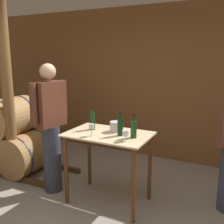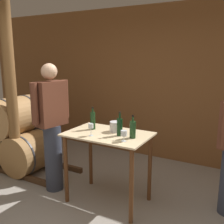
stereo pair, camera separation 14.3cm
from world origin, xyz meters
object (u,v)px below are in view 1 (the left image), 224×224
object	(u,v)px
wine_bottle_left	(120,126)
wine_bottle_center	(134,129)
person_visitor_with_scarf	(50,126)
wine_glass_near_center	(125,133)
ice_bucket	(116,127)
wooden_post	(7,91)
wine_glass_near_left	(92,127)
wine_bottle_far_left	(92,120)

from	to	relation	value
wine_bottle_left	wine_bottle_center	bearing A→B (deg)	-2.64
wine_bottle_left	person_visitor_with_scarf	distance (m)	0.99
wine_bottle_left	wine_glass_near_center	distance (m)	0.22
ice_bucket	wine_glass_near_center	bearing A→B (deg)	-48.24
wooden_post	ice_bucket	bearing A→B (deg)	7.21
ice_bucket	wine_glass_near_left	bearing A→B (deg)	-120.08
ice_bucket	person_visitor_with_scarf	size ratio (longest dim) A/B	0.09
wine_bottle_far_left	wine_glass_near_center	distance (m)	0.62
wine_bottle_far_left	wine_bottle_left	distance (m)	0.44
person_visitor_with_scarf	ice_bucket	bearing A→B (deg)	13.97
wine_bottle_center	ice_bucket	distance (m)	0.33
wine_bottle_far_left	ice_bucket	size ratio (longest dim) A/B	1.98
wine_glass_near_left	ice_bucket	world-z (taller)	wine_glass_near_left
wine_glass_near_center	person_visitor_with_scarf	world-z (taller)	person_visitor_with_scarf
wine_bottle_far_left	person_visitor_with_scarf	size ratio (longest dim) A/B	0.17
wine_bottle_center	wine_glass_near_left	xyz separation A→B (m)	(-0.47, -0.16, 0.00)
wine_bottle_far_left	person_visitor_with_scarf	xyz separation A→B (m)	(-0.55, -0.16, -0.10)
wine_bottle_far_left	wine_glass_near_center	size ratio (longest dim) A/B	2.37
wooden_post	wine_glass_near_center	xyz separation A→B (m)	(1.89, -0.09, -0.35)
wine_bottle_left	wine_bottle_center	distance (m)	0.17
wooden_post	wine_bottle_left	size ratio (longest dim) A/B	9.22
wooden_post	ice_bucket	xyz separation A→B (m)	(1.63, 0.21, -0.38)
wine_glass_near_left	ice_bucket	xyz separation A→B (m)	(0.17, 0.30, -0.05)
ice_bucket	person_visitor_with_scarf	xyz separation A→B (m)	(-0.86, -0.21, -0.05)
wine_bottle_far_left	person_visitor_with_scarf	world-z (taller)	person_visitor_with_scarf
wooden_post	person_visitor_with_scarf	distance (m)	0.87
wine_glass_near_left	wine_glass_near_center	size ratio (longest dim) A/B	1.19
wine_bottle_left	wine_bottle_center	xyz separation A→B (m)	(0.17, -0.01, -0.01)
wine_glass_near_center	wine_bottle_far_left	bearing A→B (deg)	156.99
wooden_post	wine_glass_near_left	world-z (taller)	wooden_post
wine_bottle_left	ice_bucket	distance (m)	0.18
ice_bucket	wine_bottle_center	bearing A→B (deg)	-24.58
person_visitor_with_scarf	wine_bottle_far_left	bearing A→B (deg)	16.46
wine_glass_near_center	ice_bucket	xyz separation A→B (m)	(-0.26, 0.29, -0.03)
wine_glass_near_left	ice_bucket	size ratio (longest dim) A/B	0.99
wine_bottle_left	ice_bucket	world-z (taller)	wine_bottle_left
wine_bottle_far_left	person_visitor_with_scarf	distance (m)	0.59
wooden_post	wine_glass_near_left	size ratio (longest dim) A/B	18.21
wooden_post	wine_glass_near_center	bearing A→B (deg)	-2.68
wooden_post	person_visitor_with_scarf	size ratio (longest dim) A/B	1.54
wooden_post	person_visitor_with_scarf	world-z (taller)	wooden_post
wine_bottle_far_left	wine_bottle_center	distance (m)	0.61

